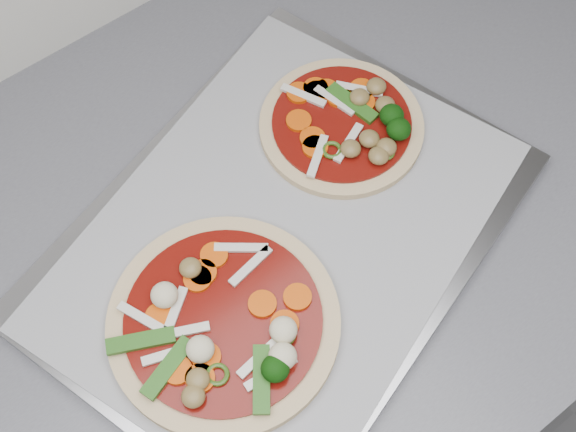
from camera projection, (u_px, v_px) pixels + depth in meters
baking_tray at (281, 237)px, 0.75m from camera, size 0.52×0.44×0.01m
parchment at (281, 233)px, 0.74m from camera, size 0.50×0.43×0.00m
pizza_left at (224, 325)px, 0.69m from camera, size 0.28×0.28×0.03m
pizza_right at (347, 124)px, 0.78m from camera, size 0.17×0.17×0.03m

